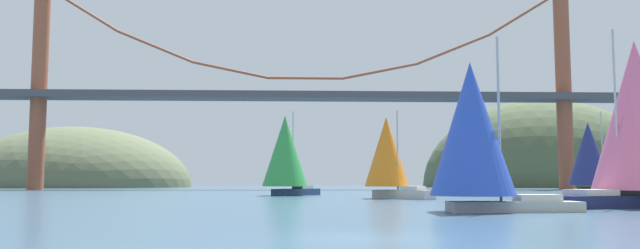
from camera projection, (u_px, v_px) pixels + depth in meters
name	position (u px, v px, depth m)	size (l,w,h in m)	color
ground_plane	(361.00, 238.00, 17.75)	(360.00, 360.00, 0.00)	#385670
headland_right	(544.00, 187.00, 154.48)	(60.00, 44.00, 43.64)	#4C5B3D
headland_left	(75.00, 187.00, 149.93)	(55.37, 44.00, 29.22)	#5B6647
suspension_bridge	(306.00, 92.00, 113.89)	(132.36, 6.00, 37.50)	brown
sailboat_navy_sail	(590.00, 155.00, 74.48)	(8.72, 5.86, 9.90)	black
sailboat_pink_spinnaker	(636.00, 119.00, 38.70)	(10.34, 7.31, 10.99)	#191E4C
sailboat_blue_spinnaker	(474.00, 133.00, 32.49)	(7.87, 4.52, 9.26)	#B7B2A8
sailboat_green_sail	(286.00, 153.00, 67.48)	(7.45, 8.25, 9.28)	navy
sailboat_orange_sail	(388.00, 155.00, 56.42)	(6.57, 7.25, 7.90)	#B7B2A8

